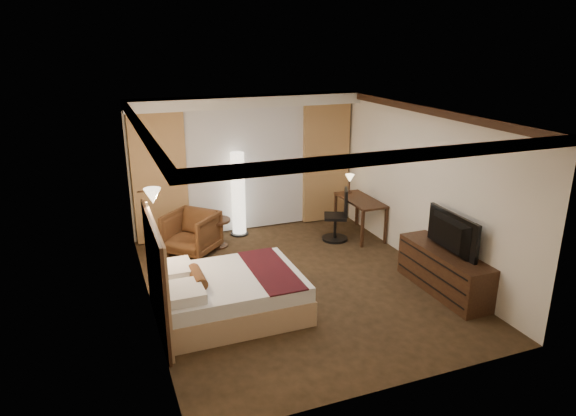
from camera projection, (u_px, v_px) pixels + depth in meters
name	position (u px, v px, depth m)	size (l,w,h in m)	color
floor	(297.00, 284.00, 8.17)	(4.50, 5.50, 0.01)	black
ceiling	(298.00, 113.00, 7.32)	(4.50, 5.50, 0.01)	white
back_wall	(245.00, 164.00, 10.18)	(4.50, 0.02, 2.70)	white
left_wall	(145.00, 221.00, 6.97)	(0.02, 5.50, 2.70)	white
right_wall	(423.00, 188.00, 8.52)	(0.02, 5.50, 2.70)	white
crown_molding	(298.00, 118.00, 7.34)	(4.50, 5.50, 0.12)	black
soffit	(247.00, 101.00, 9.56)	(4.50, 0.50, 0.20)	white
curtain_sheer	(247.00, 170.00, 10.14)	(2.48, 0.04, 2.45)	silver
curtain_left_drape	(160.00, 178.00, 9.50)	(1.00, 0.14, 2.45)	tan
curtain_right_drape	(326.00, 163.00, 10.67)	(1.00, 0.14, 2.45)	tan
wall_sconce	(152.00, 196.00, 7.18)	(0.24, 0.24, 0.24)	white
bed	(231.00, 295.00, 7.22)	(1.96, 1.53, 0.57)	white
headboard	(157.00, 276.00, 6.73)	(0.12, 1.83, 1.50)	tan
armchair	(191.00, 231.00, 9.23)	(0.82, 0.77, 0.84)	#533618
side_table	(218.00, 233.00, 9.55)	(0.49, 0.49, 0.54)	black
floor_lamp	(238.00, 194.00, 9.97)	(0.35, 0.35, 1.67)	white
desk	(360.00, 217.00, 10.08)	(0.55, 1.23, 0.75)	black
desk_lamp	(350.00, 185.00, 10.32)	(0.18, 0.18, 0.34)	#FFD899
office_chair	(335.00, 215.00, 9.80)	(0.50, 0.50, 1.03)	black
dresser	(444.00, 271.00, 7.84)	(0.50, 1.73, 0.67)	black
television	(446.00, 231.00, 7.62)	(1.14, 0.66, 0.15)	black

